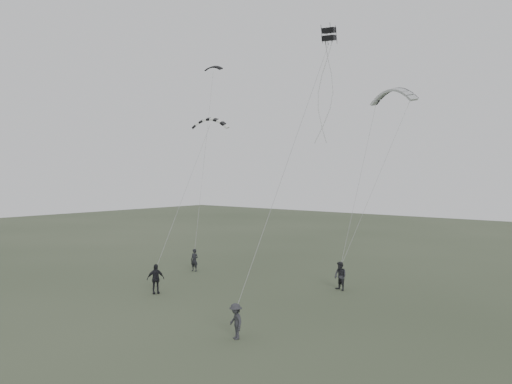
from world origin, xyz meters
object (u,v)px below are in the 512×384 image
Objects in this scene: flyer_left at (194,260)px; kite_dark_small at (213,67)px; kite_pale_large at (393,90)px; kite_striped at (210,119)px; flyer_far at (236,321)px; flyer_center at (156,279)px; flyer_right at (340,276)px; kite_box at (329,34)px.

kite_dark_small is at bearing 94.13° from flyer_left.
kite_pale_large is at bearing -3.28° from kite_dark_small.
kite_pale_large is at bearing -2.49° from kite_striped.
kite_striped reaches higher than flyer_left.
kite_striped reaches higher than flyer_far.
kite_striped is (2.61, -0.77, 11.23)m from flyer_left.
kite_striped is at bearing 34.32° from flyer_center.
kite_pale_large is 13.68m from kite_striped.
kite_dark_small is 0.45× the size of kite_pale_large.
flyer_center is 1.24× the size of kite_dark_small.
kite_pale_large is (15.09, 3.01, -3.19)m from kite_dark_small.
flyer_left is 11.55m from kite_striped.
flyer_right is 1.22× the size of kite_dark_small.
flyer_left is 21.03m from kite_box.
kite_dark_small reaches higher than flyer_center.
kite_pale_large reaches higher than flyer_right.
kite_box is at bearing -43.18° from kite_striped.
kite_dark_small reaches higher than kite_striped.
flyer_center is (-9.02, -8.60, 0.01)m from flyer_right.
flyer_right is at bearing -20.92° from kite_dark_small.
kite_pale_large reaches higher than flyer_center.
flyer_center is 18.95m from kite_box.
flyer_left is 17.28m from flyer_far.
flyer_center is at bearing -116.61° from flyer_right.
flyer_far is 21.17m from kite_pale_large.
kite_striped is at bearing -140.80° from kite_pale_large.
kite_pale_large is (14.26, 6.14, 13.12)m from flyer_left.
kite_dark_small is (-14.61, 13.55, 16.36)m from flyer_far.
flyer_center is 1.15× the size of flyer_far.
flyer_far is at bearing -74.00° from kite_striped.
kite_striped is at bearing -63.16° from kite_dark_small.
kite_dark_small is at bearing 163.10° from flyer_far.
kite_dark_small reaches higher than kite_pale_large.
flyer_right is at bearing -101.58° from kite_pale_large.
flyer_center is 0.70× the size of kite_striped.
flyer_far is (13.78, -10.43, -0.05)m from flyer_left.
flyer_left is 16.62m from kite_dark_small.
kite_dark_small reaches higher than flyer_right.
kite_dark_small is at bearing 48.98° from flyer_center.
kite_box reaches higher than flyer_left.
flyer_left is at bearing 130.44° from kite_striped.
flyer_right is 1.13× the size of flyer_far.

